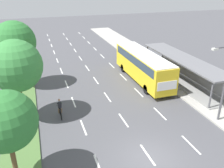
# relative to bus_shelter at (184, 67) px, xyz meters

# --- Properties ---
(ground_plane) EXTENTS (140.00, 140.00, 0.00)m
(ground_plane) POSITION_rel_bus_shelter_xyz_m (-9.53, -10.63, -1.86)
(ground_plane) COLOR #4C4C51
(median_strip) EXTENTS (2.60, 52.00, 0.12)m
(median_strip) POSITION_rel_bus_shelter_xyz_m (-17.83, 9.37, -1.80)
(median_strip) COLOR #4C7038
(median_strip) RESTS_ON ground
(sidewalk_right) EXTENTS (4.50, 52.00, 0.15)m
(sidewalk_right) POSITION_rel_bus_shelter_xyz_m (-0.28, 9.37, -1.79)
(sidewalk_right) COLOR #ADAAA3
(sidewalk_right) RESTS_ON ground
(lane_divider_left) EXTENTS (0.14, 48.83, 0.01)m
(lane_divider_left) POSITION_rel_bus_shelter_xyz_m (-13.03, 8.28, -1.86)
(lane_divider_left) COLOR white
(lane_divider_left) RESTS_ON ground
(lane_divider_center) EXTENTS (0.14, 48.83, 0.01)m
(lane_divider_center) POSITION_rel_bus_shelter_xyz_m (-9.53, 8.28, -1.86)
(lane_divider_center) COLOR white
(lane_divider_center) RESTS_ON ground
(lane_divider_right) EXTENTS (0.14, 48.83, 0.01)m
(lane_divider_right) POSITION_rel_bus_shelter_xyz_m (-6.03, 8.28, -1.86)
(lane_divider_right) COLOR white
(lane_divider_right) RESTS_ON ground
(bus_shelter) EXTENTS (2.90, 13.93, 2.86)m
(bus_shelter) POSITION_rel_bus_shelter_xyz_m (0.00, 0.00, 0.00)
(bus_shelter) COLOR gray
(bus_shelter) RESTS_ON sidewalk_right
(bus) EXTENTS (2.54, 11.29, 3.37)m
(bus) POSITION_rel_bus_shelter_xyz_m (-4.28, 1.97, 0.20)
(bus) COLOR yellow
(bus) RESTS_ON ground
(cyclist) EXTENTS (0.46, 1.82, 1.71)m
(cyclist) POSITION_rel_bus_shelter_xyz_m (-14.58, -3.43, -1.07)
(cyclist) COLOR black
(cyclist) RESTS_ON ground
(median_tree_nearest) EXTENTS (3.40, 3.40, 5.77)m
(median_tree_nearest) POSITION_rel_bus_shelter_xyz_m (-17.94, -10.03, 2.31)
(median_tree_nearest) COLOR brown
(median_tree_nearest) RESTS_ON median_strip
(median_tree_second) EXTENTS (4.19, 4.19, 6.84)m
(median_tree_second) POSITION_rel_bus_shelter_xyz_m (-17.59, -2.84, 2.99)
(median_tree_second) COLOR brown
(median_tree_second) RESTS_ON median_strip
(median_tree_third) EXTENTS (4.37, 4.37, 7.21)m
(median_tree_third) POSITION_rel_bus_shelter_xyz_m (-17.91, 4.35, 3.27)
(median_tree_third) COLOR brown
(median_tree_third) RESTS_ON median_strip
(streetlight) EXTENTS (1.91, 0.24, 6.50)m
(streetlight) POSITION_rel_bus_shelter_xyz_m (-2.11, -8.30, 2.02)
(streetlight) COLOR #4C4C51
(streetlight) RESTS_ON sidewalk_right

